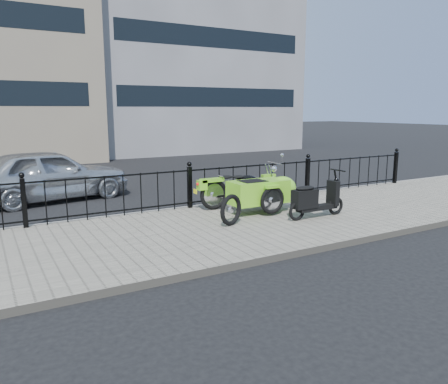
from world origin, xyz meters
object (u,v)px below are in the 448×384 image
spare_tire (231,210)px  sedan_car (49,175)px  motorcycle_sidecar (261,190)px  scooter (313,200)px

spare_tire → sedan_car: sedan_car is taller
motorcycle_sidecar → scooter: bearing=-63.2°
scooter → sedan_car: size_ratio=0.36×
scooter → spare_tire: 1.83m
motorcycle_sidecar → scooter: scooter is taller
motorcycle_sidecar → spare_tire: 1.47m
sedan_car → scooter: bearing=-150.3°
motorcycle_sidecar → sedan_car: 5.67m
scooter → motorcycle_sidecar: bearing=116.8°
motorcycle_sidecar → scooter: (0.56, -1.11, -0.09)m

